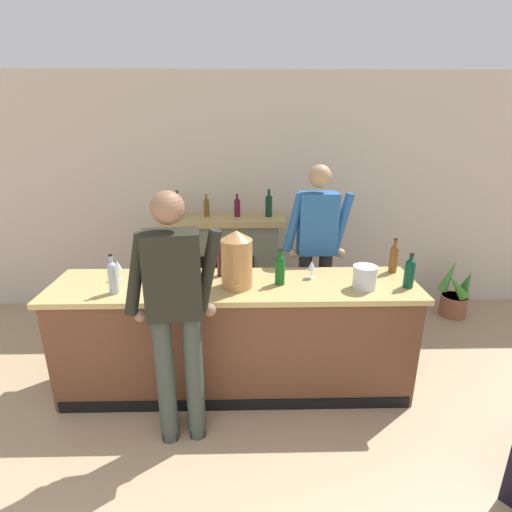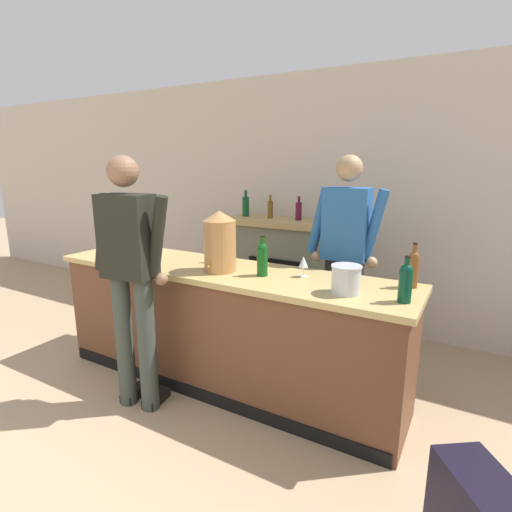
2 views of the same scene
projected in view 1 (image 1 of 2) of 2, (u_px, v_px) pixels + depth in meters
wall_back_panel at (220, 196)px, 4.75m from camera, size 12.00×0.07×2.75m
bar_counter at (236, 336)px, 3.40m from camera, size 2.97×0.71×0.98m
fireplace_stone at (225, 264)px, 4.75m from camera, size 1.39×0.52×1.50m
potted_plant_corner at (455, 296)px, 4.74m from camera, size 0.40×0.43×0.66m
person_customer at (175, 312)px, 2.66m from camera, size 0.65×0.34×1.85m
person_bartender at (316, 251)px, 3.86m from camera, size 0.66×0.31×1.86m
copper_dispenser at (237, 259)px, 3.10m from camera, size 0.25×0.29×0.46m
ice_bucket_steel at (365, 277)px, 3.12m from camera, size 0.19×0.19×0.18m
wine_bottle_burgundy_dark at (410, 272)px, 3.13m from camera, size 0.08×0.08×0.28m
wine_bottle_port_short at (113, 276)px, 3.02m from camera, size 0.07×0.07×0.31m
wine_bottle_chardonnay_pale at (394, 257)px, 3.44m from camera, size 0.07×0.07×0.30m
wine_bottle_rose_blush at (221, 262)px, 3.36m from camera, size 0.07×0.07×0.28m
wine_bottle_riesling_slim at (280, 268)px, 3.18m from camera, size 0.08×0.08×0.30m
wine_glass_front_left at (312, 266)px, 3.31m from camera, size 0.07×0.07×0.15m
wine_glass_front_right at (118, 266)px, 3.27m from camera, size 0.07×0.07×0.17m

